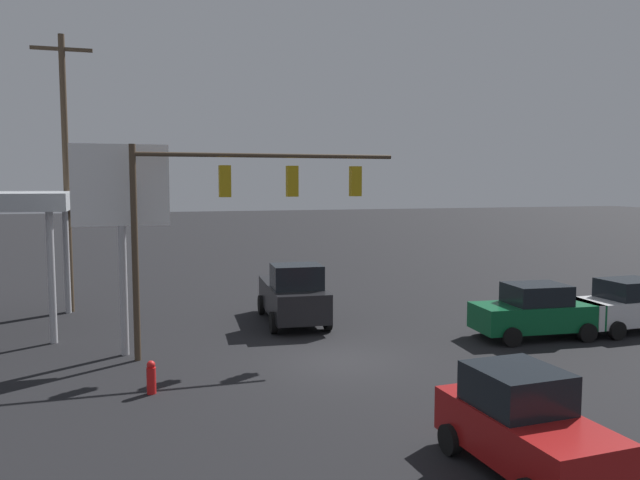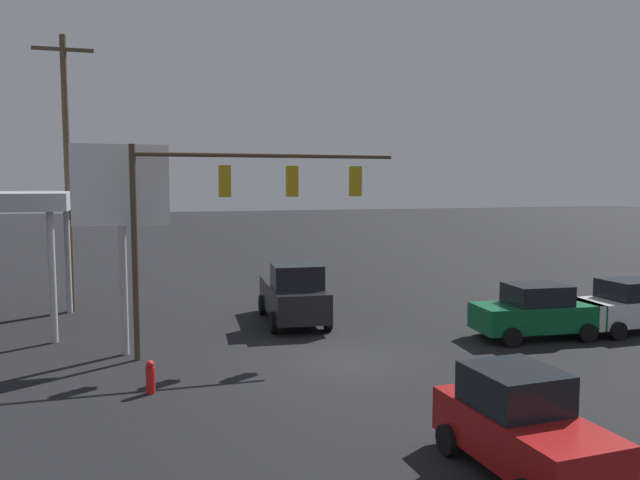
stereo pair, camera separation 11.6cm
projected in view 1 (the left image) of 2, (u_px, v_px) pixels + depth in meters
The scene contains 9 objects.
ground_plane at pixel (339, 360), 19.41m from camera, with size 200.00×200.00×0.00m, color black.
traffic_signal_assembly at pixel (239, 198), 19.81m from camera, with size 8.51×0.43×6.66m.
utility_pole at pixel (66, 169), 26.03m from camera, with size 2.40×0.26×11.55m.
price_sign at pixel (121, 196), 19.48m from camera, with size 2.95×0.27×6.68m.
hatchback_crossing at pixel (523, 424), 11.78m from camera, with size 2.12×3.88×1.97m.
sedan_waiting at pixel (536, 311), 22.02m from camera, with size 4.52×2.32×1.93m.
sedan_far at pixel (629, 306), 23.06m from camera, with size 4.45×2.16×1.93m.
pickup_parked at pixel (293, 295), 24.36m from camera, with size 2.55×5.33×2.40m.
fire_hydrant at pixel (151, 377), 16.24m from camera, with size 0.24×0.24×0.88m.
Camera 1 is at (6.03, 18.00, 5.52)m, focal length 35.00 mm.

